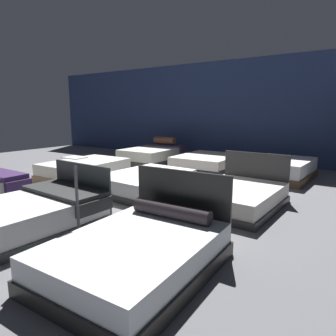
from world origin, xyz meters
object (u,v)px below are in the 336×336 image
(bed_5, at_px, (237,196))
(bed_7, at_px, (207,163))
(bed_3, at_px, (85,170))
(bed_6, at_px, (153,155))
(bed_4, at_px, (146,182))
(bed_8, at_px, (281,169))
(bed_2, at_px, (139,252))
(price_sign, at_px, (78,211))
(bed_1, at_px, (30,214))

(bed_5, height_order, bed_7, bed_5)
(bed_3, distance_m, bed_6, 2.99)
(bed_6, relative_size, bed_7, 1.04)
(bed_3, height_order, bed_7, bed_3)
(bed_3, height_order, bed_4, bed_3)
(bed_4, relative_size, bed_6, 0.99)
(bed_3, height_order, bed_8, bed_8)
(bed_2, height_order, price_sign, price_sign)
(bed_4, bearing_deg, bed_8, 56.83)
(bed_2, bearing_deg, bed_1, 177.91)
(bed_5, bearing_deg, bed_1, -125.55)
(bed_3, relative_size, bed_4, 1.03)
(bed_4, relative_size, bed_5, 1.08)
(bed_1, xyz_separation_m, bed_4, (-0.01, 2.75, -0.04))
(bed_7, xyz_separation_m, bed_8, (2.14, 0.07, 0.03))
(bed_2, xyz_separation_m, bed_4, (-2.12, 2.74, -0.02))
(bed_7, bearing_deg, bed_1, -91.43)
(bed_3, bearing_deg, bed_7, 51.38)
(bed_1, distance_m, bed_7, 5.70)
(bed_6, distance_m, bed_8, 4.28)
(bed_3, xyz_separation_m, bed_8, (4.27, 2.95, 0.03))
(bed_4, relative_size, bed_8, 1.08)
(bed_5, height_order, price_sign, price_sign)
(bed_8, bearing_deg, bed_5, -88.29)
(bed_5, distance_m, bed_7, 3.57)
(bed_6, height_order, price_sign, price_sign)
(bed_3, height_order, price_sign, price_sign)
(bed_2, distance_m, bed_3, 5.08)
(bed_2, bearing_deg, bed_7, 107.95)
(bed_1, height_order, bed_6, bed_1)
(bed_1, distance_m, bed_6, 6.18)
(bed_1, relative_size, bed_5, 1.09)
(bed_6, distance_m, bed_7, 2.14)
(bed_7, bearing_deg, bed_6, 175.78)
(bed_3, relative_size, bed_5, 1.11)
(bed_1, relative_size, bed_8, 1.09)
(bed_2, height_order, bed_3, bed_2)
(bed_7, bearing_deg, bed_4, -91.58)
(bed_1, height_order, bed_3, bed_1)
(bed_8, relative_size, price_sign, 1.66)
(bed_3, distance_m, bed_4, 2.12)
(bed_1, xyz_separation_m, bed_6, (-2.13, 5.80, 0.03))
(bed_4, distance_m, bed_6, 3.72)
(price_sign, bearing_deg, bed_6, 118.85)
(bed_1, xyz_separation_m, bed_7, (0.00, 5.70, -0.02))
(bed_2, bearing_deg, bed_3, 144.10)
(bed_4, bearing_deg, bed_6, 127.16)
(bed_5, bearing_deg, bed_8, 90.75)
(bed_6, height_order, bed_8, bed_6)
(bed_2, xyz_separation_m, price_sign, (-1.08, 0.06, 0.24))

